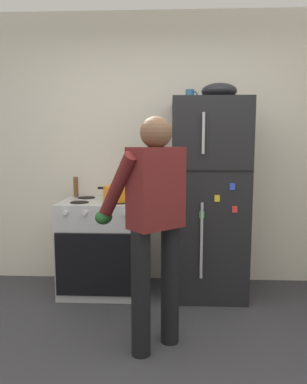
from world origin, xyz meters
The scene contains 8 objects.
kitchen_wall_back centered at (0.00, 1.95, 1.35)m, with size 6.00×0.10×2.70m, color silver.
refrigerator centered at (0.46, 1.57, 0.91)m, with size 0.68×0.72×1.81m.
stove_range centered at (-0.54, 1.56, 0.44)m, with size 0.76×0.67×0.89m.
person_cook centered at (-0.01, 0.57, 0.95)m, with size 0.64×0.67×1.60m.
red_pot centered at (-0.38, 1.52, 0.96)m, with size 0.38×0.28×0.14m.
coffee_mug centered at (0.28, 1.62, 1.86)m, with size 0.11×0.08×0.10m.
pepper_mill centered at (-0.84, 1.77, 0.99)m, with size 0.05×0.05×0.20m, color brown.
mixing_bowl centered at (0.54, 1.57, 1.88)m, with size 0.32×0.32×0.14m, color black.
Camera 1 is at (0.11, -1.91, 1.43)m, focal length 35.09 mm.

